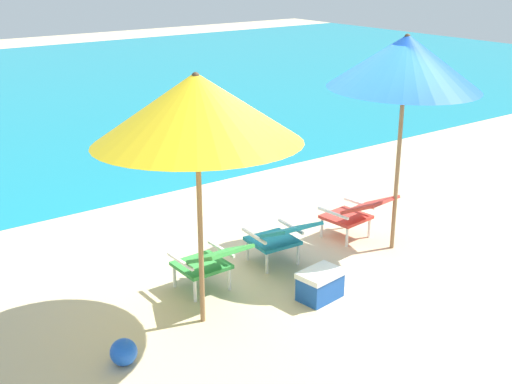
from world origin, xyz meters
TOP-DOWN VIEW (x-y plane):
  - ground_plane at (0.00, 4.00)m, footprint 40.00×40.00m
  - lounge_chair_left at (-1.09, -0.16)m, footprint 0.56×0.88m
  - lounge_chair_center at (-0.08, -0.10)m, footprint 0.59×0.91m
  - lounge_chair_right at (1.16, -0.07)m, footprint 0.62×0.93m
  - beach_umbrella_left at (-1.45, -0.58)m, footprint 2.50×2.51m
  - beach_umbrella_right at (1.38, -0.49)m, footprint 2.50×2.50m
  - beach_ball at (-2.41, -0.79)m, footprint 0.25×0.25m
  - cooler_box at (-0.20, -0.92)m, footprint 0.51×0.38m

SIDE VIEW (x-z plane):
  - ground_plane at x=0.00m, z-range 0.00..0.00m
  - beach_ball at x=-2.41m, z-range 0.00..0.25m
  - cooler_box at x=-0.20m, z-range 0.00..0.32m
  - lounge_chair_left at x=-1.09m, z-range 0.06..0.75m
  - lounge_chair_center at x=-0.08m, z-range 0.06..0.75m
  - lounge_chair_right at x=1.16m, z-range 0.06..0.75m
  - beach_umbrella_left at x=-1.45m, z-range 0.90..3.42m
  - beach_umbrella_right at x=1.38m, z-range 0.99..3.62m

